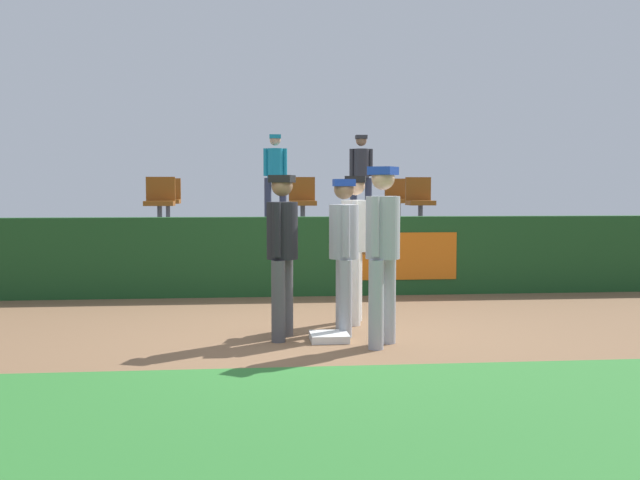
{
  "coord_description": "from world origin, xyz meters",
  "views": [
    {
      "loc": [
        -0.79,
        -7.78,
        1.61
      ],
      "look_at": [
        0.06,
        0.88,
        1.0
      ],
      "focal_mm": 41.38,
      "sensor_mm": 36.0,
      "label": 1
    }
  ],
  "objects_px": {
    "seat_back_right": "(398,197)",
    "seat_back_left": "(168,198)",
    "player_fielder_home": "(356,239)",
    "spectator_capped": "(275,170)",
    "first_base": "(329,337)",
    "seat_front_center": "(302,199)",
    "seat_front_left": "(160,199)",
    "player_coach_visitor": "(383,243)",
    "player_umpire": "(282,245)",
    "spectator_hooded": "(361,171)",
    "player_runner_visitor": "(344,245)",
    "seat_front_right": "(420,199)"
  },
  "relations": [
    {
      "from": "player_fielder_home",
      "to": "player_coach_visitor",
      "type": "xyz_separation_m",
      "value": [
        0.08,
        -1.32,
        0.05
      ]
    },
    {
      "from": "player_coach_visitor",
      "to": "spectator_hooded",
      "type": "height_order",
      "value": "spectator_hooded"
    },
    {
      "from": "seat_back_right",
      "to": "seat_back_left",
      "type": "bearing_deg",
      "value": -180.0
    },
    {
      "from": "player_coach_visitor",
      "to": "seat_front_left",
      "type": "xyz_separation_m",
      "value": [
        -2.81,
        5.09,
        0.38
      ]
    },
    {
      "from": "first_base",
      "to": "seat_back_left",
      "type": "height_order",
      "value": "seat_back_left"
    },
    {
      "from": "player_umpire",
      "to": "seat_back_left",
      "type": "bearing_deg",
      "value": -145.02
    },
    {
      "from": "player_umpire",
      "to": "spectator_hooded",
      "type": "distance_m",
      "value": 7.89
    },
    {
      "from": "first_base",
      "to": "seat_front_right",
      "type": "bearing_deg",
      "value": 66.39
    },
    {
      "from": "seat_front_left",
      "to": "spectator_capped",
      "type": "xyz_separation_m",
      "value": [
        2.02,
        2.99,
        0.55
      ]
    },
    {
      "from": "seat_front_center",
      "to": "spectator_capped",
      "type": "bearing_deg",
      "value": 96.62
    },
    {
      "from": "first_base",
      "to": "seat_back_right",
      "type": "xyz_separation_m",
      "value": [
        2.08,
        6.57,
        1.4
      ]
    },
    {
      "from": "player_umpire",
      "to": "seat_front_right",
      "type": "relative_size",
      "value": 2.08
    },
    {
      "from": "seat_back_left",
      "to": "spectator_capped",
      "type": "distance_m",
      "value": 2.46
    },
    {
      "from": "player_fielder_home",
      "to": "spectator_capped",
      "type": "relative_size",
      "value": 1.0
    },
    {
      "from": "seat_front_center",
      "to": "seat_back_right",
      "type": "distance_m",
      "value": 2.7
    },
    {
      "from": "spectator_hooded",
      "to": "seat_front_left",
      "type": "bearing_deg",
      "value": 39.55
    },
    {
      "from": "player_umpire",
      "to": "seat_back_right",
      "type": "xyz_separation_m",
      "value": [
        2.57,
        6.43,
        0.42
      ]
    },
    {
      "from": "player_runner_visitor",
      "to": "seat_front_left",
      "type": "relative_size",
      "value": 2.04
    },
    {
      "from": "player_runner_visitor",
      "to": "spectator_hooded",
      "type": "xyz_separation_m",
      "value": [
        1.32,
        7.38,
        0.99
      ]
    },
    {
      "from": "seat_front_center",
      "to": "spectator_capped",
      "type": "height_order",
      "value": "spectator_capped"
    },
    {
      "from": "player_runner_visitor",
      "to": "player_coach_visitor",
      "type": "relative_size",
      "value": 0.94
    },
    {
      "from": "spectator_hooded",
      "to": "seat_front_center",
      "type": "bearing_deg",
      "value": 65.71
    },
    {
      "from": "first_base",
      "to": "player_coach_visitor",
      "type": "bearing_deg",
      "value": -31.8
    },
    {
      "from": "seat_back_right",
      "to": "spectator_capped",
      "type": "relative_size",
      "value": 0.48
    },
    {
      "from": "first_base",
      "to": "player_coach_visitor",
      "type": "distance_m",
      "value": 1.18
    },
    {
      "from": "player_runner_visitor",
      "to": "spectator_capped",
      "type": "relative_size",
      "value": 0.97
    },
    {
      "from": "player_umpire",
      "to": "seat_front_center",
      "type": "relative_size",
      "value": 2.08
    },
    {
      "from": "player_coach_visitor",
      "to": "seat_front_center",
      "type": "xyz_separation_m",
      "value": [
        -0.44,
        5.09,
        0.38
      ]
    },
    {
      "from": "player_fielder_home",
      "to": "seat_front_left",
      "type": "bearing_deg",
      "value": -131.58
    },
    {
      "from": "seat_back_right",
      "to": "seat_front_left",
      "type": "relative_size",
      "value": 1.0
    },
    {
      "from": "seat_front_right",
      "to": "seat_back_right",
      "type": "xyz_separation_m",
      "value": [
        -0.01,
        1.8,
        0.0
      ]
    },
    {
      "from": "seat_front_center",
      "to": "seat_front_left",
      "type": "bearing_deg",
      "value": 179.99
    },
    {
      "from": "first_base",
      "to": "player_runner_visitor",
      "type": "distance_m",
      "value": 1.02
    },
    {
      "from": "player_coach_visitor",
      "to": "seat_front_center",
      "type": "distance_m",
      "value": 5.12
    },
    {
      "from": "seat_front_left",
      "to": "seat_back_left",
      "type": "bearing_deg",
      "value": 91.82
    },
    {
      "from": "first_base",
      "to": "spectator_capped",
      "type": "height_order",
      "value": "spectator_capped"
    },
    {
      "from": "seat_front_right",
      "to": "seat_front_center",
      "type": "xyz_separation_m",
      "value": [
        -2.02,
        0.0,
        0.0
      ]
    },
    {
      "from": "seat_front_right",
      "to": "seat_back_left",
      "type": "height_order",
      "value": "same"
    },
    {
      "from": "seat_front_left",
      "to": "spectator_capped",
      "type": "distance_m",
      "value": 3.65
    },
    {
      "from": "first_base",
      "to": "seat_front_center",
      "type": "relative_size",
      "value": 0.48
    },
    {
      "from": "player_fielder_home",
      "to": "seat_back_left",
      "type": "height_order",
      "value": "seat_back_left"
    },
    {
      "from": "first_base",
      "to": "seat_front_left",
      "type": "relative_size",
      "value": 0.48
    },
    {
      "from": "seat_front_right",
      "to": "player_runner_visitor",
      "type": "bearing_deg",
      "value": -113.01
    },
    {
      "from": "player_runner_visitor",
      "to": "seat_back_right",
      "type": "distance_m",
      "value": 6.54
    },
    {
      "from": "player_runner_visitor",
      "to": "seat_front_center",
      "type": "height_order",
      "value": "seat_front_center"
    },
    {
      "from": "seat_back_left",
      "to": "seat_front_left",
      "type": "height_order",
      "value": "same"
    },
    {
      "from": "spectator_hooded",
      "to": "seat_back_left",
      "type": "bearing_deg",
      "value": 18.33
    },
    {
      "from": "seat_back_left",
      "to": "seat_front_center",
      "type": "bearing_deg",
      "value": -36.55
    },
    {
      "from": "seat_front_right",
      "to": "spectator_hooded",
      "type": "xyz_separation_m",
      "value": [
        -0.57,
        2.93,
        0.55
      ]
    },
    {
      "from": "seat_front_right",
      "to": "seat_front_center",
      "type": "relative_size",
      "value": 1.0
    }
  ]
}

